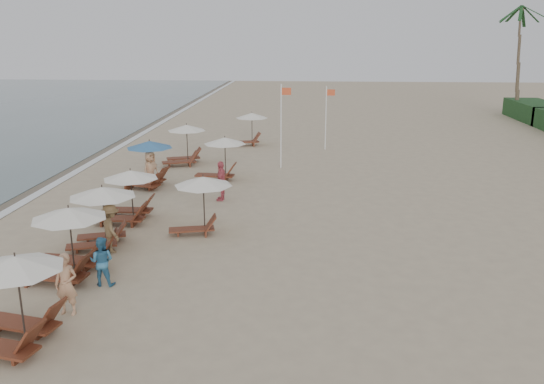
# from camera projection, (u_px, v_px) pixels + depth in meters

# --- Properties ---
(ground) EXTENTS (160.00, 160.00, 0.00)m
(ground) POSITION_uv_depth(u_px,v_px,m) (243.00, 294.00, 16.63)
(ground) COLOR tan
(ground) RESTS_ON ground
(wet_sand_band) EXTENTS (3.20, 140.00, 0.01)m
(wet_sand_band) POSITION_uv_depth(u_px,v_px,m) (11.00, 194.00, 27.09)
(wet_sand_band) COLOR #6B5E4C
(wet_sand_band) RESTS_ON ground
(foam_line) EXTENTS (0.50, 140.00, 0.02)m
(foam_line) POSITION_uv_depth(u_px,v_px,m) (37.00, 194.00, 27.00)
(foam_line) COLOR white
(foam_line) RESTS_ON ground
(lounger_station_0) EXTENTS (2.68, 2.29, 2.37)m
(lounger_station_0) POSITION_uv_depth(u_px,v_px,m) (11.00, 304.00, 13.59)
(lounger_station_0) COLOR maroon
(lounger_station_0) RESTS_ON ground
(lounger_station_1) EXTENTS (2.79, 2.33, 2.28)m
(lounger_station_1) POSITION_uv_depth(u_px,v_px,m) (63.00, 244.00, 17.59)
(lounger_station_1) COLOR maroon
(lounger_station_1) RESTS_ON ground
(lounger_station_2) EXTENTS (2.52, 2.38, 2.24)m
(lounger_station_2) POSITION_uv_depth(u_px,v_px,m) (99.00, 213.00, 20.03)
(lounger_station_2) COLOR maroon
(lounger_station_2) RESTS_ON ground
(lounger_station_3) EXTENTS (2.63, 2.24, 2.14)m
(lounger_station_3) POSITION_uv_depth(u_px,v_px,m) (126.00, 197.00, 22.95)
(lounger_station_3) COLOR maroon
(lounger_station_3) RESTS_ON ground
(lounger_station_4) EXTENTS (2.65, 2.44, 2.35)m
(lounger_station_4) POSITION_uv_depth(u_px,v_px,m) (146.00, 164.00, 28.12)
(lounger_station_4) COLOR maroon
(lounger_station_4) RESTS_ON ground
(lounger_station_5) EXTENTS (2.63, 2.45, 2.36)m
(lounger_station_5) POSITION_uv_depth(u_px,v_px,m) (183.00, 145.00, 33.05)
(lounger_station_5) COLOR maroon
(lounger_station_5) RESTS_ON ground
(inland_station_0) EXTENTS (2.54, 2.24, 2.22)m
(inland_station_0) POSITION_uv_depth(u_px,v_px,m) (199.00, 196.00, 21.36)
(inland_station_0) COLOR maroon
(inland_station_0) RESTS_ON ground
(inland_station_1) EXTENTS (2.75, 2.24, 2.22)m
(inland_station_1) POSITION_uv_depth(u_px,v_px,m) (220.00, 155.00, 29.51)
(inland_station_1) COLOR maroon
(inland_station_1) RESTS_ON ground
(inland_station_2) EXTENTS (2.79, 2.24, 2.22)m
(inland_station_2) POSITION_uv_depth(u_px,v_px,m) (248.00, 126.00, 38.78)
(inland_station_2) COLOR maroon
(inland_station_2) RESTS_ON ground
(beachgoer_near) EXTENTS (0.66, 0.46, 1.75)m
(beachgoer_near) POSITION_uv_depth(u_px,v_px,m) (66.00, 284.00, 15.22)
(beachgoer_near) COLOR tan
(beachgoer_near) RESTS_ON ground
(beachgoer_mid_a) EXTENTS (0.76, 0.59, 1.55)m
(beachgoer_mid_a) POSITION_uv_depth(u_px,v_px,m) (102.00, 261.00, 17.05)
(beachgoer_mid_a) COLOR teal
(beachgoer_mid_a) RESTS_ON ground
(beachgoer_mid_b) EXTENTS (1.20, 1.28, 1.74)m
(beachgoer_mid_b) POSITION_uv_depth(u_px,v_px,m) (111.00, 228.00, 19.65)
(beachgoer_mid_b) COLOR olive
(beachgoer_mid_b) RESTS_ON ground
(beachgoer_far_a) EXTENTS (0.51, 1.11, 1.86)m
(beachgoer_far_a) POSITION_uv_depth(u_px,v_px,m) (221.00, 181.00, 25.83)
(beachgoer_far_a) COLOR #C44E59
(beachgoer_far_a) RESTS_ON ground
(beachgoer_far_b) EXTENTS (0.96, 1.08, 1.85)m
(beachgoer_far_b) POSITION_uv_depth(u_px,v_px,m) (151.00, 170.00, 28.00)
(beachgoer_far_b) COLOR tan
(beachgoer_far_b) RESTS_ON ground
(flag_pole_near) EXTENTS (0.60, 0.08, 4.78)m
(flag_pole_near) POSITION_uv_depth(u_px,v_px,m) (282.00, 122.00, 31.71)
(flag_pole_near) COLOR silver
(flag_pole_near) RESTS_ON ground
(flag_pole_far) EXTENTS (0.59, 0.08, 4.18)m
(flag_pole_far) POSITION_uv_depth(u_px,v_px,m) (327.00, 115.00, 37.09)
(flag_pole_far) COLOR silver
(flag_pole_far) RESTS_ON ground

